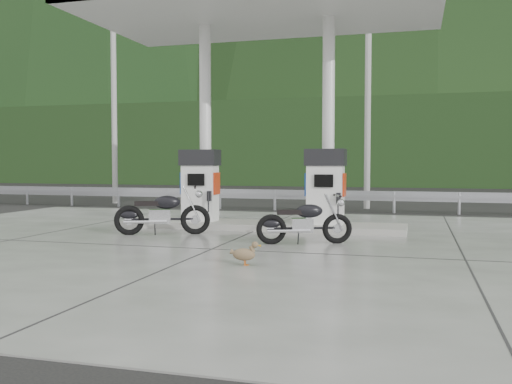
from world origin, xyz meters
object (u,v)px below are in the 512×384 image
(gas_pump_left, at_px, (200,185))
(motorcycle_right, at_px, (162,214))
(duck, at_px, (244,255))
(motorcycle_left, at_px, (304,222))
(gas_pump_right, at_px, (325,187))

(gas_pump_left, bearing_deg, motorcycle_right, -97.35)
(motorcycle_right, bearing_deg, duck, -69.23)
(gas_pump_left, distance_m, duck, 5.67)
(gas_pump_left, distance_m, motorcycle_right, 1.86)
(motorcycle_left, bearing_deg, gas_pump_left, 122.85)
(gas_pump_left, xyz_separation_m, motorcycle_right, (-0.23, -1.76, -0.57))
(gas_pump_right, height_order, motorcycle_right, gas_pump_right)
(gas_pump_left, xyz_separation_m, motorcycle_left, (3.14, -2.33, -0.62))
(gas_pump_left, height_order, duck, gas_pump_left)
(gas_pump_right, bearing_deg, motorcycle_right, -152.84)
(gas_pump_right, height_order, duck, gas_pump_right)
(gas_pump_left, bearing_deg, gas_pump_right, 0.00)
(duck, bearing_deg, motorcycle_right, 129.97)
(motorcycle_right, bearing_deg, gas_pump_right, 5.50)
(motorcycle_left, distance_m, duck, 2.65)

